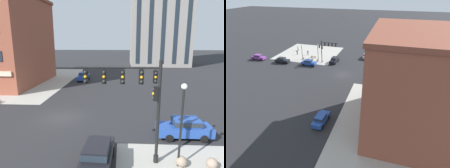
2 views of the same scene
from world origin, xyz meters
TOP-DOWN VIEW (x-y plane):
  - ground_plane at (0.00, 0.00)m, footprint 320.00×320.00m
  - traffic_signal_main at (7.35, -7.14)m, footprint 5.37×2.09m
  - bollard_sphere_curb_a at (10.20, -7.66)m, footprint 0.69×0.69m
  - bollard_sphere_curb_b at (12.07, -7.75)m, footprint 0.69×0.69m
  - street_lamp_corner_near at (10.00, -7.64)m, footprint 0.36×0.36m
  - car_main_northbound_far at (-1.59, 20.02)m, footprint 2.04×4.47m
  - car_main_southbound_near at (4.84, -8.12)m, footprint 2.05×4.48m
  - car_parked_curb at (11.54, -3.70)m, footprint 4.42×1.94m

SIDE VIEW (x-z plane):
  - ground_plane at x=0.00m, z-range 0.00..0.00m
  - bollard_sphere_curb_a at x=10.20m, z-range 0.00..0.69m
  - bollard_sphere_curb_b at x=12.07m, z-range 0.00..0.69m
  - car_main_northbound_far at x=-1.59m, z-range 0.08..1.76m
  - car_main_southbound_near at x=4.84m, z-range 0.08..1.76m
  - car_parked_curb at x=11.54m, z-range 0.08..1.76m
  - street_lamp_corner_near at x=10.00m, z-range 0.69..6.14m
  - traffic_signal_main at x=7.35m, z-range 1.32..8.10m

